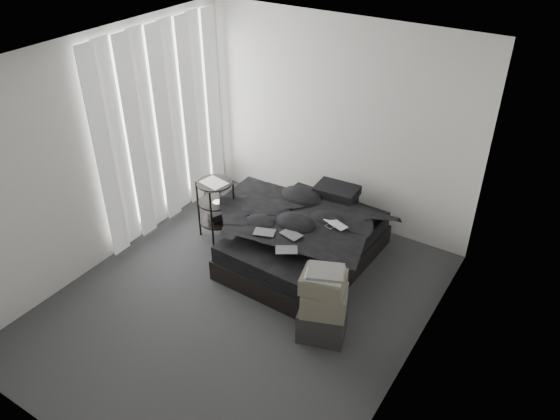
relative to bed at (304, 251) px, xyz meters
The scene contains 25 objects.
floor 1.05m from the bed, 100.99° to the right, with size 3.60×4.20×0.01m, color #343436.
ceiling 2.69m from the bed, 100.99° to the right, with size 3.60×4.20×0.01m, color white.
wall_back 1.61m from the bed, 100.39° to the left, with size 3.60×0.01×2.60m, color silver.
wall_front 3.34m from the bed, 93.63° to the right, with size 3.60×0.01×2.60m, color silver.
wall_left 2.53m from the bed, 152.96° to the right, with size 0.01×4.20×2.60m, color silver.
wall_right 2.23m from the bed, 32.49° to the right, with size 0.01×4.20×2.60m, color silver.
window_left 2.33m from the bed, behind, with size 0.02×2.00×2.30m, color white.
curtain_left 2.25m from the bed, behind, with size 0.06×2.12×2.48m, color white.
bed is the anchor object (origin of this frame).
mattress 0.22m from the bed, ahead, with size 1.32×1.76×0.19m, color black.
duvet 0.42m from the bed, 91.99° to the right, with size 1.34×1.55×0.21m, color black.
pillow_lower 0.80m from the bed, 91.59° to the left, with size 0.54×0.37×0.12m, color black.
pillow_upper 0.85m from the bed, 86.55° to the left, with size 0.51×0.35×0.11m, color black.
laptop 0.64m from the bed, ahead, with size 0.29×0.19×0.02m, color silver.
comic_a 0.75m from the bed, 116.43° to the right, with size 0.23×0.15×0.01m, color black.
comic_b 0.64m from the bed, 84.86° to the right, with size 0.23×0.15×0.01m, color black.
comic_c 0.83m from the bed, 77.57° to the right, with size 0.23×0.15×0.01m, color black.
side_stand 1.20m from the bed, behind, with size 0.42×0.42×0.77m, color black.
papers 1.34m from the bed, behind, with size 0.30×0.22×0.02m, color white.
floor_books 1.27m from the bed, behind, with size 0.15×0.22×0.15m, color black.
box_lower 1.23m from the bed, 51.46° to the right, with size 0.45×0.35×0.33m, color black.
box_mid 1.29m from the bed, 51.21° to the right, with size 0.42×0.33×0.26m, color #615C4C.
box_upper 1.35m from the bed, 51.89° to the right, with size 0.40×0.33×0.18m, color #615C4C.
art_book_white 1.40m from the bed, 51.46° to the right, with size 0.34×0.28×0.03m, color silver.
art_book_snake 1.43m from the bed, 51.21° to the right, with size 0.33×0.27×0.03m, color silver.
Camera 1 is at (2.73, -3.47, 3.98)m, focal length 35.00 mm.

